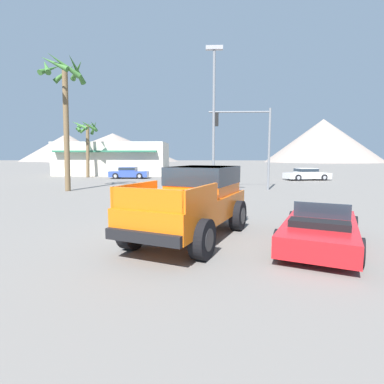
{
  "coord_description": "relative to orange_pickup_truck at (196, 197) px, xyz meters",
  "views": [
    {
      "loc": [
        0.41,
        -8.83,
        2.36
      ],
      "look_at": [
        0.07,
        0.59,
        1.22
      ],
      "focal_mm": 28.0,
      "sensor_mm": 36.0,
      "label": 1
    }
  ],
  "objects": [
    {
      "name": "ground_plane",
      "position": [
        -0.21,
        0.09,
        -1.14
      ],
      "size": [
        320.0,
        320.0,
        0.0
      ],
      "primitive_type": "plane",
      "color": "slate"
    },
    {
      "name": "orange_pickup_truck",
      "position": [
        0.0,
        0.0,
        0.0
      ],
      "size": [
        3.62,
        5.44,
        2.04
      ],
      "rotation": [
        0.0,
        0.0,
        -0.38
      ],
      "color": "orange",
      "rests_on": "ground_plane"
    },
    {
      "name": "red_convertible_car",
      "position": [
        3.28,
        -0.98,
        -0.72
      ],
      "size": [
        3.22,
        4.45,
        1.08
      ],
      "rotation": [
        0.0,
        0.0,
        -0.41
      ],
      "color": "red",
      "rests_on": "ground_plane"
    },
    {
      "name": "parked_car_blue",
      "position": [
        -7.66,
        22.86,
        -0.53
      ],
      "size": [
        4.07,
        2.02,
        1.2
      ],
      "rotation": [
        0.0,
        0.0,
        4.74
      ],
      "color": "#334C9E",
      "rests_on": "ground_plane"
    },
    {
      "name": "parked_car_white",
      "position": [
        10.45,
        21.14,
        -0.54
      ],
      "size": [
        4.51,
        2.43,
        1.18
      ],
      "rotation": [
        0.0,
        0.0,
        4.88
      ],
      "color": "white",
      "rests_on": "ground_plane"
    },
    {
      "name": "parked_car_dark",
      "position": [
        -0.09,
        20.62,
        -0.55
      ],
      "size": [
        4.47,
        3.48,
        1.16
      ],
      "rotation": [
        0.0,
        0.0,
        1.09
      ],
      "color": "#232328",
      "rests_on": "ground_plane"
    },
    {
      "name": "parked_car_tan",
      "position": [
        -9.39,
        28.55,
        -0.56
      ],
      "size": [
        2.33,
        4.22,
        1.14
      ],
      "rotation": [
        0.0,
        0.0,
        3.28
      ],
      "color": "tan",
      "rests_on": "ground_plane"
    },
    {
      "name": "traffic_light_main",
      "position": [
        3.14,
        12.3,
        2.81
      ],
      "size": [
        4.27,
        0.38,
        5.61
      ],
      "rotation": [
        0.0,
        0.0,
        3.14
      ],
      "color": "slate",
      "rests_on": "ground_plane"
    },
    {
      "name": "street_lamp_post",
      "position": [
        0.78,
        7.75,
        3.69
      ],
      "size": [
        0.9,
        0.24,
        8.1
      ],
      "color": "slate",
      "rests_on": "ground_plane"
    },
    {
      "name": "palm_tree_tall",
      "position": [
        -8.95,
        11.21,
        5.41
      ],
      "size": [
        2.93,
        3.09,
        8.74
      ],
      "color": "brown",
      "rests_on": "ground_plane"
    },
    {
      "name": "palm_tree_short",
      "position": [
        -12.63,
        24.35,
        3.61
      ],
      "size": [
        2.7,
        2.8,
        6.28
      ],
      "color": "brown",
      "rests_on": "ground_plane"
    },
    {
      "name": "storefront_building",
      "position": [
        -11.06,
        28.95,
        0.88
      ],
      "size": [
        13.31,
        7.03,
        4.03
      ],
      "color": "beige",
      "rests_on": "ground_plane"
    },
    {
      "name": "distant_mountain_range",
      "position": [
        -17.02,
        123.02,
        5.84
      ],
      "size": [
        153.51,
        67.73,
        16.66
      ],
      "color": "gray",
      "rests_on": "ground_plane"
    }
  ]
}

